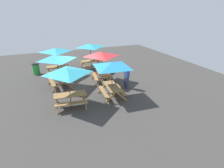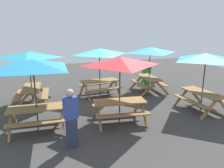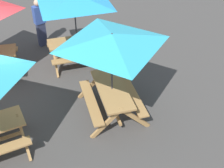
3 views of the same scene
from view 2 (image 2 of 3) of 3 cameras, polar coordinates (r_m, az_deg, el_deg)
ground_plane at (r=9.44m, az=-1.12°, el=-5.56°), size 24.00×24.00×0.00m
picnic_table_0 at (r=9.74m, az=-20.91°, el=6.19°), size 2.17×2.17×2.34m
picnic_table_1 at (r=7.12m, az=-19.91°, el=3.56°), size 2.82×2.82×2.34m
picnic_table_2 at (r=7.34m, az=2.09°, el=4.72°), size 2.27×2.27×2.34m
picnic_table_3 at (r=11.25m, az=9.92°, el=7.90°), size 2.17×2.17×2.34m
picnic_table_4 at (r=9.14m, az=23.27°, el=5.48°), size 2.07×2.07×2.34m
picnic_table_5 at (r=10.39m, az=-3.29°, el=7.57°), size 2.18×2.18×2.34m
trash_bin_green at (r=13.37m, az=8.95°, el=2.46°), size 0.59×0.59×0.98m
person_standing at (r=6.07m, az=-10.65°, el=-8.48°), size 0.40×0.30×1.67m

